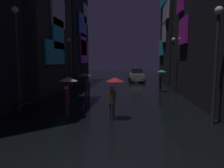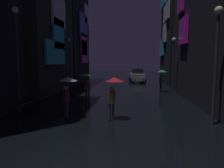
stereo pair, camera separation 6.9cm
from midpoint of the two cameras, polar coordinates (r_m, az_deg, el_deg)
The scene contains 15 objects.
ground_plane at distance 5.93m, azimuth -8.20°, elevation -22.68°, with size 120.00×120.00×0.00m, color black.
building_left_mid at distance 20.58m, azimuth -20.21°, elevation 15.31°, with size 4.25×8.61×12.38m.
building_left_far at distance 28.70m, azimuth -12.29°, elevation 12.91°, with size 4.25×8.19×12.40m.
building_right_mid at distance 19.44m, azimuth 25.92°, elevation 20.49°, with size 4.25×7.46×15.60m.
building_right_far at distance 28.05m, azimuth 19.20°, elevation 15.60°, with size 4.25×7.87×15.03m.
pedestrian_midstreet_left_green at distance 13.83m, azimuth -7.37°, elevation 1.33°, with size 0.90×0.90×2.12m.
pedestrian_foreground_right_red at distance 9.71m, azimuth 0.65°, elevation -0.75°, with size 0.90×0.90×2.12m.
pedestrian_midstreet_centre_clear at distance 10.24m, azimuth -12.41°, elevation -0.52°, with size 0.90×0.90×2.12m.
pedestrian_near_crossing_green at distance 19.36m, azimuth 14.10°, elevation 2.63°, with size 0.90×0.90×2.12m.
bicycle_parked_at_storefront at distance 12.46m, azimuth -22.65°, elevation -5.62°, with size 0.40×1.80×0.96m.
car_distant at distance 28.42m, azimuth 7.23°, elevation 2.41°, with size 2.50×4.27×1.92m.
streetlamp_right_near at distance 10.02m, azimuth 27.82°, elevation 8.13°, with size 0.36×0.36×5.25m.
streetlamp_left_far at distance 20.78m, azimuth -11.91°, elevation 7.40°, with size 0.36×0.36×5.22m.
streetlamp_right_far at distance 18.99m, azimuth 17.21°, elevation 7.04°, with size 0.36×0.36×5.03m.
streetlamp_left_near at distance 12.28m, azimuth -25.39°, elevation 9.25°, with size 0.36×0.36×5.83m.
Camera 2 is at (1.33, -5.02, 2.88)m, focal length 32.00 mm.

